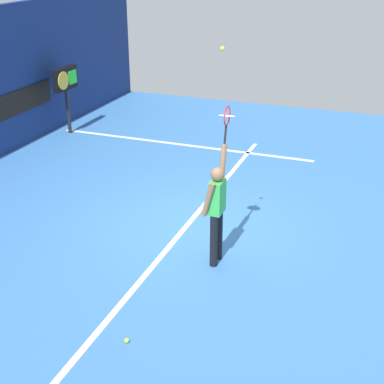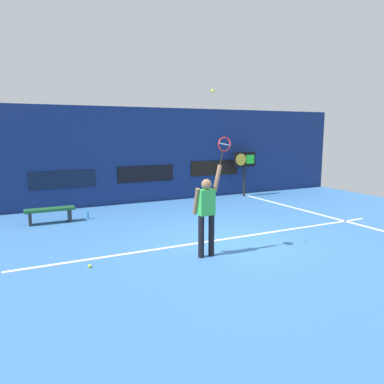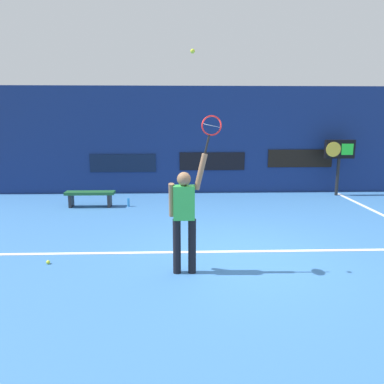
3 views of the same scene
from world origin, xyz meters
name	(u,v)px [view 3 (image 3 of 3)]	position (x,y,z in m)	size (l,w,h in m)	color
ground_plane	(239,255)	(0.00, 0.00, 0.00)	(18.00, 18.00, 0.00)	#3870B2
back_wall	(212,141)	(0.00, 5.95, 1.77)	(18.00, 0.20, 3.55)	navy
sponsor_banner_center	(212,161)	(0.00, 5.83, 1.08)	(2.20, 0.03, 0.60)	black
sponsor_banner_portside	(123,163)	(-3.00, 5.83, 1.03)	(2.20, 0.03, 0.60)	#0C1933
sponsor_banner_starboard	(300,158)	(3.00, 5.83, 1.17)	(2.20, 0.03, 0.60)	black
court_baseline	(238,252)	(0.00, 0.17, 0.01)	(10.00, 0.10, 0.01)	white
tennis_player	(184,214)	(-1.03, -0.75, 1.01)	(0.62, 0.31, 1.99)	black
tennis_racket	(211,128)	(-0.61, -0.75, 2.38)	(0.38, 0.27, 0.63)	black
tennis_ball	(193,51)	(-0.90, -0.75, 3.49)	(0.07, 0.07, 0.07)	#CCE033
scoreboard_clock	(339,152)	(4.09, 5.28, 1.44)	(0.96, 0.20, 1.83)	black
court_bench	(90,195)	(-3.68, 3.94, 0.34)	(1.40, 0.36, 0.45)	#1E592D
water_bottle	(128,202)	(-2.59, 3.94, 0.12)	(0.07, 0.07, 0.24)	#338CD8
spare_ball	(48,262)	(-3.43, -0.30, 0.03)	(0.07, 0.07, 0.07)	#CCE033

